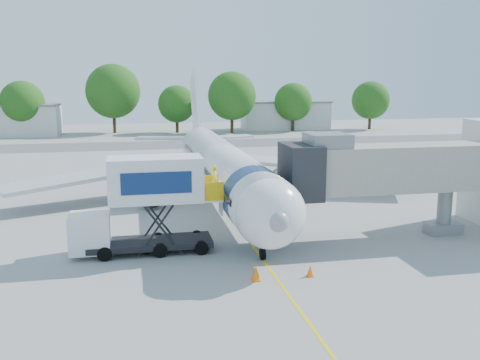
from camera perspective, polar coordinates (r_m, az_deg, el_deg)
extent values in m
plane|color=#9C9C99|center=(38.63, -0.95, -3.86)|extent=(160.00, 160.00, 0.00)
cube|color=yellow|center=(38.63, -0.95, -3.85)|extent=(0.15, 70.00, 0.01)
cube|color=#59595B|center=(79.63, -6.49, 3.79)|extent=(120.00, 10.00, 0.01)
cylinder|color=silver|center=(40.88, -1.73, 1.27)|extent=(3.70, 28.00, 3.70)
sphere|color=silver|center=(27.48, 3.22, -3.57)|extent=(3.70, 3.70, 3.70)
sphere|color=gray|center=(26.03, 4.09, -4.41)|extent=(1.10, 1.10, 1.10)
cone|color=silver|center=(57.54, -4.61, 4.07)|extent=(3.70, 6.00, 3.70)
cube|color=silver|center=(58.18, -4.79, 8.30)|extent=(0.35, 7.26, 8.29)
cube|color=#B9BCBE|center=(46.63, 8.50, 1.50)|extent=(16.17, 9.32, 1.42)
cube|color=#B9BCBE|center=(43.94, -14.17, 0.70)|extent=(16.17, 9.32, 1.42)
cylinder|color=#999BA0|center=(43.86, 5.04, -0.35)|extent=(2.10, 3.60, 2.10)
cylinder|color=#999BA0|center=(42.12, -9.46, -0.94)|extent=(2.10, 3.60, 2.10)
cube|color=black|center=(27.09, 3.39, -2.80)|extent=(2.60, 1.39, 0.81)
cylinder|color=navy|center=(30.30, 1.79, -2.17)|extent=(3.73, 2.00, 3.73)
cylinder|color=silver|center=(29.50, 2.44, -7.08)|extent=(0.16, 0.16, 1.50)
cylinder|color=black|center=(29.64, 2.43, -7.87)|extent=(0.25, 0.64, 0.64)
cylinder|color=black|center=(44.74, 0.92, -1.20)|extent=(0.35, 0.90, 0.90)
cylinder|color=black|center=(43.95, -5.72, -1.48)|extent=(0.35, 0.90, 0.90)
cube|color=#ACA293|center=(34.09, 16.30, 1.27)|extent=(13.60, 2.60, 2.80)
cube|color=black|center=(31.73, 6.50, 0.94)|extent=(2.00, 3.20, 3.20)
cube|color=slate|center=(32.00, 9.30, 4.21)|extent=(2.40, 2.40, 0.80)
cylinder|color=slate|center=(36.41, 20.95, -3.09)|extent=(0.90, 0.90, 3.00)
cube|color=slate|center=(36.69, 20.83, -4.83)|extent=(2.20, 1.20, 0.70)
cylinder|color=black|center=(36.22, 19.62, -4.95)|extent=(0.30, 0.70, 0.70)
cylinder|color=black|center=(37.17, 22.01, -4.72)|extent=(0.30, 0.70, 0.70)
cube|color=black|center=(31.16, -9.54, -6.62)|extent=(7.00, 2.30, 0.35)
cube|color=silver|center=(31.03, -15.72, -5.43)|extent=(2.20, 2.20, 2.10)
cube|color=black|center=(30.90, -15.76, -4.62)|extent=(1.90, 2.10, 0.70)
cube|color=silver|center=(30.27, -9.01, 0.10)|extent=(5.20, 2.40, 2.50)
cube|color=navy|center=(29.08, -8.90, -0.34)|extent=(3.80, 0.04, 1.20)
cube|color=silver|center=(30.80, -3.08, -1.87)|extent=(1.10, 2.20, 0.10)
cube|color=#EBAE0C|center=(29.67, -2.79, -1.28)|extent=(1.10, 0.06, 1.10)
cube|color=#EBAE0C|center=(31.70, -3.37, -0.49)|extent=(1.10, 0.06, 1.10)
cylinder|color=black|center=(30.41, -4.14, -7.24)|extent=(0.80, 0.25, 0.80)
cylinder|color=black|center=(32.40, -4.62, -6.09)|extent=(0.80, 0.25, 0.80)
cylinder|color=black|center=(30.25, -14.24, -7.66)|extent=(0.80, 0.25, 0.80)
cylinder|color=black|center=(32.25, -14.07, -6.48)|extent=(0.80, 0.25, 0.80)
imported|color=#D1DC17|center=(30.63, -2.72, -0.09)|extent=(0.48, 0.69, 1.84)
cube|color=silver|center=(21.80, 7.89, -14.17)|extent=(3.43, 1.91, 1.34)
cube|color=navy|center=(21.62, 7.92, -13.14)|extent=(2.00, 1.73, 0.33)
cylinder|color=black|center=(21.06, 4.75, -16.07)|extent=(0.68, 0.28, 0.67)
cylinder|color=black|center=(22.23, 3.96, -14.53)|extent=(0.68, 0.28, 0.67)
cylinder|color=black|center=(21.76, 11.88, -15.34)|extent=(0.68, 0.28, 0.67)
cylinder|color=black|center=(22.89, 10.71, -13.91)|extent=(0.68, 0.28, 0.67)
cone|color=orange|center=(26.69, 1.70, -9.88)|extent=(0.49, 0.49, 0.78)
cube|color=orange|center=(26.82, 1.70, -10.62)|extent=(0.45, 0.45, 0.04)
cone|color=orange|center=(27.45, 7.51, -9.57)|extent=(0.38, 0.38, 0.60)
cube|color=orange|center=(27.55, 7.49, -10.12)|extent=(0.34, 0.34, 0.03)
cube|color=silver|center=(99.29, -23.88, 5.79)|extent=(18.00, 8.00, 5.00)
cube|color=slate|center=(99.13, -24.00, 7.31)|extent=(18.40, 8.40, 0.30)
cube|color=silver|center=(103.09, 4.83, 6.84)|extent=(16.00, 7.00, 5.00)
cube|color=slate|center=(102.94, 4.85, 8.32)|extent=(16.40, 7.40, 0.30)
cylinder|color=#382314|center=(96.75, -22.03, 5.30)|extent=(0.56, 0.56, 3.26)
sphere|color=#205015|center=(96.49, -22.21, 7.65)|extent=(7.24, 7.24, 7.24)
cylinder|color=#382314|center=(97.82, -13.26, 6.15)|extent=(0.56, 0.56, 4.26)
sphere|color=#205015|center=(97.55, -13.39, 9.20)|extent=(9.47, 9.47, 9.47)
cylinder|color=#382314|center=(96.33, -6.72, 5.91)|extent=(0.56, 0.56, 2.96)
sphere|color=#205015|center=(96.08, -6.76, 8.06)|extent=(6.58, 6.58, 6.58)
cylinder|color=#382314|center=(94.79, -0.86, 6.16)|extent=(0.56, 0.56, 3.80)
sphere|color=#205015|center=(94.51, -0.87, 8.96)|extent=(8.45, 8.45, 8.45)
cylinder|color=#382314|center=(99.40, 5.65, 6.13)|extent=(0.56, 0.56, 3.09)
sphere|color=#205015|center=(99.16, 5.69, 8.30)|extent=(6.87, 6.87, 6.87)
cylinder|color=#382314|center=(105.04, 13.66, 6.15)|extent=(0.56, 0.56, 3.19)
sphere|color=#205015|center=(104.81, 13.76, 8.28)|extent=(7.08, 7.08, 7.08)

